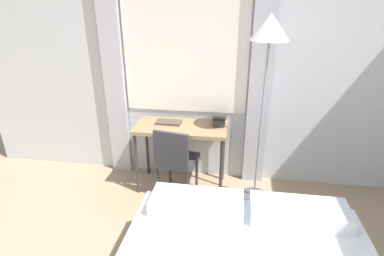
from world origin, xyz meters
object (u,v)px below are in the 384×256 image
standing_lamp (268,45)px  desk (181,132)px  desk_chair (175,158)px  telephone (219,122)px  book (169,122)px

standing_lamp → desk: bearing=172.7°
desk → desk_chair: size_ratio=1.23×
standing_lamp → telephone: 0.99m
book → desk_chair: bearing=-64.6°
desk_chair → book: size_ratio=2.90×
desk_chair → telephone: telephone is taller
book → telephone: bearing=3.7°
desk_chair → desk: bearing=92.7°
telephone → book: (-0.57, -0.04, -0.03)m
standing_lamp → telephone: (-0.44, 0.20, -0.86)m
desk → standing_lamp: 1.30m
desk_chair → telephone: bearing=44.1°
standing_lamp → book: standing_lamp is taller
desk → book: book is taller
desk → desk_chair: desk_chair is taller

